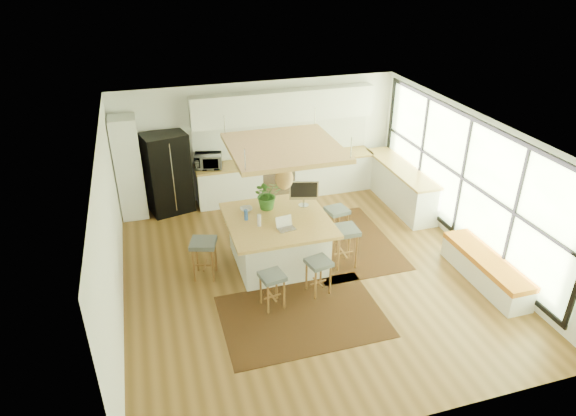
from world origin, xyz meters
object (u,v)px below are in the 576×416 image
object	(u,v)px
stool_left_side	(205,259)
microwave	(208,159)
laptop	(286,223)
island	(278,240)
stool_near_right	(318,275)
stool_right_back	(337,223)
fridge	(168,172)
island_plant	(268,197)
stool_near_left	(272,289)
stool_right_front	(344,248)
monitor	(304,193)

from	to	relation	value
stool_left_side	microwave	world-z (taller)	microwave
laptop	island	bearing A→B (deg)	86.16
stool_near_right	stool_right_back	distance (m)	1.86
stool_right_back	microwave	xyz separation A→B (m)	(-2.21, 2.25, 0.77)
laptop	microwave	bearing A→B (deg)	95.91
fridge	island_plant	xyz separation A→B (m)	(1.68, -2.27, 0.23)
fridge	stool_near_left	distance (m)	4.24
fridge	island	world-z (taller)	fridge
stool_right_front	island_plant	size ratio (longest dim) A/B	1.34
stool_right_front	stool_near_right	bearing A→B (deg)	-137.79
laptop	microwave	distance (m)	3.27
stool_right_front	microwave	world-z (taller)	microwave
stool_near_left	island_plant	bearing A→B (deg)	77.52
island	stool_near_right	bearing A→B (deg)	-70.10
stool_near_right	island_plant	distance (m)	1.83
stool_near_left	island_plant	world-z (taller)	island_plant
stool_near_right	stool_left_side	world-z (taller)	stool_left_side
stool_right_front	microwave	size ratio (longest dim) A/B	1.34
island	laptop	size ratio (longest dim) A/B	5.73
stool_left_side	monitor	distance (m)	2.21
island	microwave	bearing A→B (deg)	107.16
stool_near_right	stool_right_back	world-z (taller)	stool_right_back
stool_near_left	monitor	world-z (taller)	monitor
stool_right_back	island_plant	world-z (taller)	island_plant
monitor	stool_near_left	bearing A→B (deg)	-107.67
fridge	island_plant	world-z (taller)	fridge
stool_near_left	stool_left_side	bearing A→B (deg)	128.37
island	island_plant	xyz separation A→B (m)	(-0.07, 0.45, 0.69)
microwave	stool_right_front	bearing A→B (deg)	-45.74
stool_right_front	island_plant	bearing A→B (deg)	143.76
stool_near_left	stool_right_front	bearing A→B (deg)	27.27
stool_near_right	stool_right_front	bearing A→B (deg)	42.21
monitor	microwave	bearing A→B (deg)	137.21
monitor	laptop	bearing A→B (deg)	-110.90
monitor	island_plant	world-z (taller)	monitor
laptop	island_plant	bearing A→B (deg)	87.46
stool_right_front	stool_left_side	world-z (taller)	stool_right_front
fridge	laptop	world-z (taller)	fridge
microwave	island_plant	size ratio (longest dim) A/B	1.00
stool_near_right	stool_right_front	xyz separation A→B (m)	(0.75, 0.68, 0.00)
stool_near_right	stool_right_back	size ratio (longest dim) A/B	0.94
stool_near_left	stool_right_front	size ratio (longest dim) A/B	0.82
laptop	microwave	size ratio (longest dim) A/B	0.55
stool_near_left	microwave	distance (m)	4.08
stool_left_side	stool_near_left	bearing A→B (deg)	-51.63
stool_near_right	island_plant	world-z (taller)	island_plant
stool_right_back	stool_near_left	bearing A→B (deg)	-136.18
stool_left_side	laptop	distance (m)	1.62
stool_right_back	stool_near_right	bearing A→B (deg)	-121.09
island	stool_right_front	xyz separation A→B (m)	(1.15, -0.44, -0.11)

